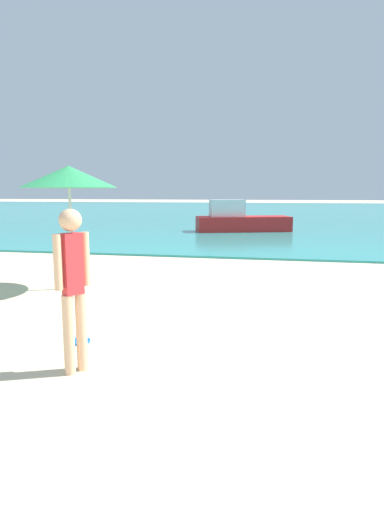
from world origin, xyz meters
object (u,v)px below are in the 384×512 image
at_px(person_standing, 73,281).
at_px(boat_near, 240,220).
at_px(beach_umbrella, 69,177).
at_px(frisbee, 80,341).

distance_m(person_standing, boat_near, 14.98).
height_order(boat_near, beach_umbrella, beach_umbrella).
bearing_deg(beach_umbrella, boat_near, 79.83).
xyz_separation_m(person_standing, frisbee, (-0.35, 0.77, -0.91)).
height_order(frisbee, boat_near, boat_near).
distance_m(person_standing, beach_umbrella, 3.94).
bearing_deg(boat_near, beach_umbrella, -117.88).
distance_m(person_standing, frisbee, 1.24).
bearing_deg(frisbee, person_standing, -65.74).
xyz_separation_m(boat_near, beach_umbrella, (-2.09, -11.62, 1.51)).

